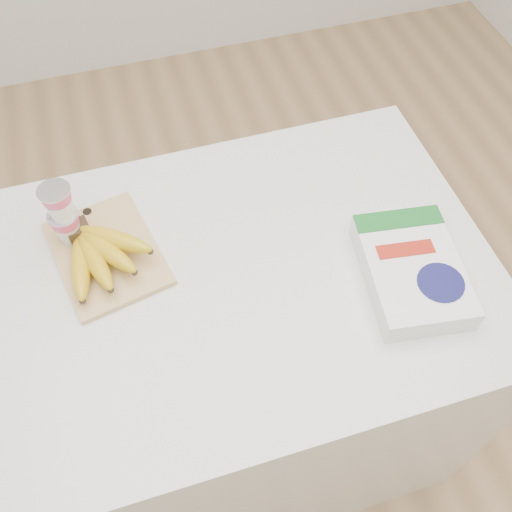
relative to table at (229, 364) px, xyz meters
The scene contains 6 objects.
room 0.91m from the table, ahead, with size 4.00×4.00×4.00m.
table is the anchor object (origin of this frame).
cutting_board 0.51m from the table, 150.26° to the left, with size 0.20×0.28×0.01m, color tan.
bananas 0.54m from the table, 155.72° to the left, with size 0.19×0.21×0.07m.
yogurt_stack 0.63m from the table, 147.16° to the left, with size 0.07×0.07×0.16m.
cereal_box 0.61m from the table, 17.40° to the right, with size 0.22×0.30×0.06m.
Camera 1 is at (-0.12, -0.64, 1.88)m, focal length 40.00 mm.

